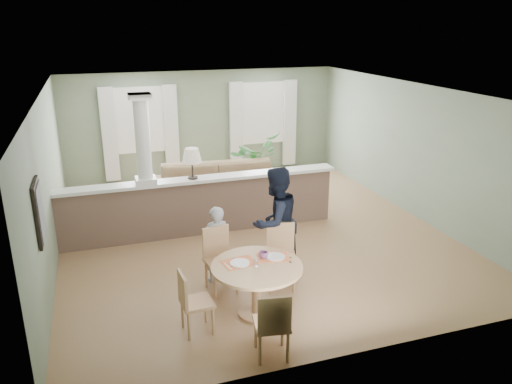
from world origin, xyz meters
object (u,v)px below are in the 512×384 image
object	(u,v)px
sofa	(220,187)
chair_near	(273,323)
man_person	(275,222)
houseplant	(254,161)
dining_table	(257,275)
chair_far_man	(281,252)
child_person	(216,244)
chair_side	(192,300)
chair_far_boy	(219,256)

from	to	relation	value
sofa	chair_near	bearing A→B (deg)	-91.63
sofa	man_person	distance (m)	3.21
houseplant	dining_table	distance (m)	5.54
dining_table	chair_far_man	distance (m)	0.91
dining_table	chair_near	distance (m)	1.00
chair_near	child_person	distance (m)	2.10
chair_side	man_person	xyz separation A→B (m)	(1.58, 1.19, 0.41)
sofa	child_person	size ratio (longest dim) A/B	2.57
chair_side	man_person	size ratio (longest dim) A/B	0.49
sofa	chair_far_man	world-z (taller)	chair_far_man
chair_far_man	houseplant	bearing A→B (deg)	92.46
houseplant	chair_side	distance (m)	6.02
man_person	sofa	bearing A→B (deg)	-112.69
sofa	dining_table	bearing A→B (deg)	-91.61
sofa	man_person	bearing A→B (deg)	-82.48
sofa	chair_far_boy	xyz separation A→B (m)	(-0.87, -3.36, 0.07)
sofa	chair_far_man	size ratio (longest dim) A/B	3.24
sofa	chair_far_boy	size ratio (longest dim) A/B	3.28
dining_table	chair_side	size ratio (longest dim) A/B	1.43
dining_table	man_person	bearing A→B (deg)	58.13
chair_far_boy	chair_far_man	bearing A→B (deg)	-19.55
dining_table	chair_far_man	world-z (taller)	chair_far_man
dining_table	child_person	xyz separation A→B (m)	(-0.30, 1.10, 0.02)
chair_far_boy	chair_near	distance (m)	1.86
child_person	sofa	bearing A→B (deg)	-113.54
chair_far_man	chair_side	size ratio (longest dim) A/B	1.13
sofa	chair_far_boy	bearing A→B (deg)	-98.59
houseplant	man_person	size ratio (longest dim) A/B	0.76
child_person	chair_far_man	bearing A→B (deg)	146.47
sofa	chair_near	size ratio (longest dim) A/B	3.47
chair_far_man	man_person	size ratio (longest dim) A/B	0.55
chair_far_boy	chair_side	bearing A→B (deg)	-129.62
chair_far_man	chair_side	bearing A→B (deg)	-136.30
child_person	chair_near	bearing A→B (deg)	86.20
houseplant	chair_far_boy	world-z (taller)	houseplant
man_person	chair_side	bearing A→B (deg)	12.68
chair_side	child_person	size ratio (longest dim) A/B	0.70
dining_table	chair_near	bearing A→B (deg)	-97.63
dining_table	sofa	bearing A→B (deg)	82.45
chair_side	man_person	bearing A→B (deg)	-57.13
chair_near	chair_far_boy	bearing A→B (deg)	-74.38
chair_far_man	chair_near	distance (m)	1.82
child_person	houseplant	bearing A→B (deg)	-123.65
chair_near	man_person	size ratio (longest dim) A/B	0.51
houseplant	child_person	bearing A→B (deg)	-115.40
dining_table	man_person	world-z (taller)	man_person
houseplant	child_person	size ratio (longest dim) A/B	1.08
dining_table	chair_side	distance (m)	0.95
chair_far_man	chair_side	distance (m)	1.74
chair_far_man	chair_near	xyz separation A→B (m)	(-0.74, -1.66, -0.04)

